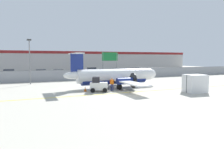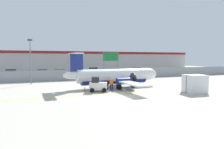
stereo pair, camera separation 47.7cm
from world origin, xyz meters
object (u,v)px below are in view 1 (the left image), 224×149
traffic_cone_near_left (105,86)px  parked_car_1 (40,73)px  apron_light_pole (30,58)px  cargo_container (195,84)px  parked_car_3 (83,73)px  parked_car_4 (91,70)px  parked_car_6 (135,71)px  baggage_tug (98,85)px  parked_car_5 (118,71)px  parked_car_0 (10,73)px  commuter_airplane (116,76)px  parked_car_2 (59,73)px  traffic_cone_near_right (85,89)px  highway_sign (110,59)px  ground_crew_worker (112,83)px

traffic_cone_near_left → parked_car_1: 23.90m
parked_car_1 → apron_light_pole: 14.60m
cargo_container → traffic_cone_near_left: bearing=148.2°
parked_car_3 → apron_light_pole: 16.03m
parked_car_4 → parked_car_6: size_ratio=0.99×
baggage_tug → parked_car_5: baggage_tug is taller
cargo_container → parked_car_1: 34.25m
parked_car_6 → parked_car_5: bearing=15.4°
cargo_container → parked_car_0: 40.84m
parked_car_5 → apron_light_pole: apron_light_pole is taller
parked_car_4 → parked_car_1: bearing=19.0°
commuter_airplane → cargo_container: size_ratio=6.22×
cargo_container → parked_car_2: bearing=120.1°
apron_light_pole → baggage_tug: bearing=-53.5°
parked_car_1 → parked_car_3: 9.79m
traffic_cone_near_left → cargo_container: bearing=-37.3°
traffic_cone_near_left → parked_car_5: 23.24m
traffic_cone_near_right → parked_car_4: (9.12, 29.24, 0.58)m
traffic_cone_near_right → highway_sign: bearing=58.7°
parked_car_0 → parked_car_1: 7.57m
baggage_tug → traffic_cone_near_right: baggage_tug is taller
parked_car_3 → traffic_cone_near_right: bearing=-105.2°
highway_sign → ground_crew_worker: bearing=-110.2°
ground_crew_worker → parked_car_6: (16.17, 23.78, -0.06)m
parked_car_2 → parked_car_0: bearing=163.1°
apron_light_pole → highway_sign: 16.80m
parked_car_0 → traffic_cone_near_left: bearing=-63.0°
parked_car_5 → apron_light_pole: bearing=-142.9°
parked_car_4 → parked_car_2: bearing=32.6°
baggage_tug → parked_car_5: bearing=79.7°
parked_car_6 → ground_crew_worker: bearing=59.5°
traffic_cone_near_left → parked_car_3: 19.52m
parked_car_5 → commuter_airplane: bearing=-107.0°
traffic_cone_near_left → parked_car_5: size_ratio=0.15×
parked_car_3 → highway_sign: (4.60, -5.42, 3.24)m
cargo_container → parked_car_1: cargo_container is taller
ground_crew_worker → traffic_cone_near_left: bearing=-155.0°
parked_car_6 → apron_light_pole: 29.42m
ground_crew_worker → cargo_container: cargo_container is taller
parked_car_1 → highway_sign: highway_sign is taller
parked_car_1 → apron_light_pole: (-2.05, -14.05, 3.41)m
traffic_cone_near_left → parked_car_1: (-7.64, 22.64, 0.58)m
parked_car_2 → parked_car_6: 20.08m
commuter_airplane → parked_car_2: (-5.60, 20.71, -0.71)m
commuter_airplane → traffic_cone_near_right: (-5.09, -1.87, -1.29)m
traffic_cone_near_left → parked_car_1: size_ratio=0.15×
baggage_tug → traffic_cone_near_left: (1.64, 2.27, -0.54)m
parked_car_6 → commuter_airplane: bearing=59.4°
commuter_airplane → parked_car_0: commuter_airplane is taller
ground_crew_worker → parked_car_5: same height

